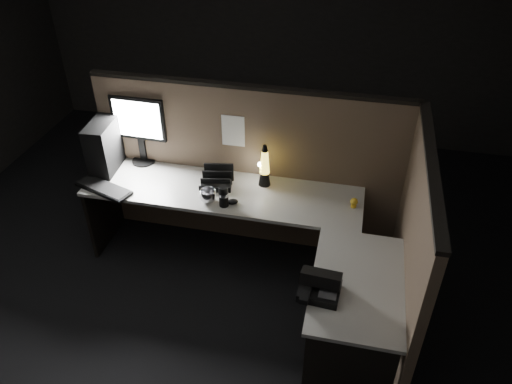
% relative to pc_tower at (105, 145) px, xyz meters
% --- Properties ---
extents(floor, '(6.00, 6.00, 0.00)m').
position_rel_pc_tower_xyz_m(floor, '(1.22, -0.73, -0.95)').
color(floor, black).
rests_on(floor, ground).
extents(room_shell, '(6.00, 6.00, 6.00)m').
position_rel_pc_tower_xyz_m(room_shell, '(1.22, -0.73, 0.67)').
color(room_shell, silver).
rests_on(room_shell, ground).
extents(partition_back, '(2.66, 0.06, 1.50)m').
position_rel_pc_tower_xyz_m(partition_back, '(1.22, 0.20, -0.20)').
color(partition_back, brown).
rests_on(partition_back, ground).
extents(partition_right, '(0.06, 1.66, 1.50)m').
position_rel_pc_tower_xyz_m(partition_right, '(2.55, -0.63, -0.20)').
color(partition_right, brown).
rests_on(partition_right, ground).
extents(desk, '(2.60, 1.60, 0.73)m').
position_rel_pc_tower_xyz_m(desk, '(1.40, -0.47, -0.37)').
color(desk, beige).
rests_on(desk, ground).
extents(pc_tower, '(0.22, 0.43, 0.44)m').
position_rel_pc_tower_xyz_m(pc_tower, '(0.00, 0.00, 0.00)').
color(pc_tower, black).
rests_on(pc_tower, desk).
extents(monitor, '(0.48, 0.21, 0.62)m').
position_rel_pc_tower_xyz_m(monitor, '(0.26, 0.17, 0.15)').
color(monitor, black).
rests_on(monitor, desk).
extents(keyboard, '(0.53, 0.32, 0.02)m').
position_rel_pc_tower_xyz_m(keyboard, '(0.11, -0.33, -0.21)').
color(keyboard, black).
rests_on(keyboard, desk).
extents(mouse, '(0.11, 0.09, 0.04)m').
position_rel_pc_tower_xyz_m(mouse, '(1.20, -0.28, -0.20)').
color(mouse, black).
rests_on(mouse, desk).
extents(clip_lamp, '(0.04, 0.17, 0.21)m').
position_rel_pc_tower_xyz_m(clip_lamp, '(1.35, 0.09, -0.09)').
color(clip_lamp, white).
rests_on(clip_lamp, desk).
extents(organizer, '(0.28, 0.26, 0.19)m').
position_rel_pc_tower_xyz_m(organizer, '(1.01, -0.05, -0.18)').
color(organizer, black).
rests_on(organizer, desk).
extents(lava_lamp, '(0.10, 0.10, 0.38)m').
position_rel_pc_tower_xyz_m(lava_lamp, '(1.39, 0.04, -0.06)').
color(lava_lamp, black).
rests_on(lava_lamp, desk).
extents(travel_mug, '(0.08, 0.08, 0.18)m').
position_rel_pc_tower_xyz_m(travel_mug, '(1.14, -0.32, -0.13)').
color(travel_mug, black).
rests_on(travel_mug, desk).
extents(steel_mug, '(0.16, 0.16, 0.11)m').
position_rel_pc_tower_xyz_m(steel_mug, '(1.00, -0.30, -0.17)').
color(steel_mug, '#BABAC1').
rests_on(steel_mug, desk).
extents(figurine, '(0.06, 0.06, 0.06)m').
position_rel_pc_tower_xyz_m(figurine, '(2.14, -0.12, -0.17)').
color(figurine, yellow).
rests_on(figurine, desk).
extents(pinned_paper, '(0.19, 0.00, 0.28)m').
position_rel_pc_tower_xyz_m(pinned_paper, '(1.10, 0.17, 0.18)').
color(pinned_paper, white).
rests_on(pinned_paper, partition_back).
extents(desk_phone, '(0.27, 0.28, 0.15)m').
position_rel_pc_tower_xyz_m(desk_phone, '(1.98, -1.07, -0.16)').
color(desk_phone, black).
rests_on(desk_phone, desk).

